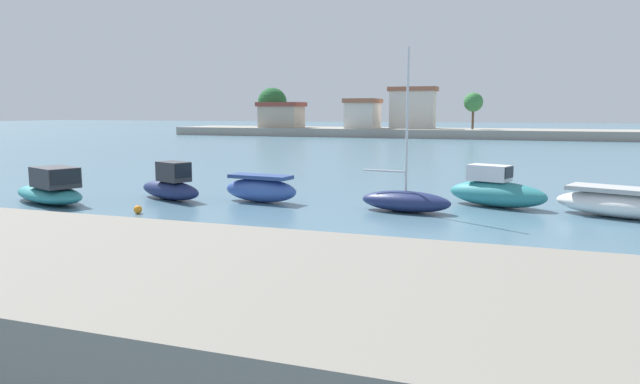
{
  "coord_description": "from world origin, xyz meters",
  "views": [
    {
      "loc": [
        5.07,
        -14.39,
        4.05
      ],
      "look_at": [
        -3.49,
        9.37,
        0.51
      ],
      "focal_mm": 32.4,
      "sensor_mm": 36.0,
      "label": 1
    }
  ],
  "objects_px": {
    "moored_boat_0": "(51,190)",
    "moored_boat_4": "(496,191)",
    "mooring_buoy_1": "(533,193)",
    "mooring_buoy_2": "(138,210)",
    "moored_boat_5": "(623,203)",
    "moored_boat_1": "(171,186)",
    "moored_boat_3": "(406,200)",
    "moored_boat_2": "(261,189)"
  },
  "relations": [
    {
      "from": "moored_boat_2",
      "to": "mooring_buoy_2",
      "type": "height_order",
      "value": "moored_boat_2"
    },
    {
      "from": "moored_boat_1",
      "to": "moored_boat_3",
      "type": "xyz_separation_m",
      "value": [
        10.85,
        0.45,
        -0.17
      ]
    },
    {
      "from": "moored_boat_0",
      "to": "moored_boat_4",
      "type": "relative_size",
      "value": 1.19
    },
    {
      "from": "moored_boat_4",
      "to": "mooring_buoy_2",
      "type": "distance_m",
      "value": 14.91
    },
    {
      "from": "moored_boat_1",
      "to": "mooring_buoy_1",
      "type": "xyz_separation_m",
      "value": [
        15.75,
        6.78,
        -0.48
      ]
    },
    {
      "from": "moored_boat_0",
      "to": "moored_boat_1",
      "type": "relative_size",
      "value": 1.28
    },
    {
      "from": "moored_boat_5",
      "to": "moored_boat_0",
      "type": "bearing_deg",
      "value": -148.43
    },
    {
      "from": "moored_boat_1",
      "to": "moored_boat_2",
      "type": "height_order",
      "value": "moored_boat_1"
    },
    {
      "from": "moored_boat_2",
      "to": "mooring_buoy_2",
      "type": "xyz_separation_m",
      "value": [
        -3.32,
        -4.37,
        -0.42
      ]
    },
    {
      "from": "moored_boat_2",
      "to": "moored_boat_1",
      "type": "bearing_deg",
      "value": -163.04
    },
    {
      "from": "moored_boat_2",
      "to": "mooring_buoy_2",
      "type": "bearing_deg",
      "value": -120.53
    },
    {
      "from": "moored_boat_3",
      "to": "moored_boat_4",
      "type": "relative_size",
      "value": 1.44
    },
    {
      "from": "moored_boat_1",
      "to": "moored_boat_2",
      "type": "xyz_separation_m",
      "value": [
        4.2,
        0.76,
        -0.05
      ]
    },
    {
      "from": "moored_boat_0",
      "to": "moored_boat_5",
      "type": "relative_size",
      "value": 1.03
    },
    {
      "from": "moored_boat_2",
      "to": "moored_boat_4",
      "type": "height_order",
      "value": "moored_boat_4"
    },
    {
      "from": "moored_boat_2",
      "to": "moored_boat_5",
      "type": "relative_size",
      "value": 0.71
    },
    {
      "from": "moored_boat_1",
      "to": "mooring_buoy_2",
      "type": "distance_m",
      "value": 3.74
    },
    {
      "from": "moored_boat_1",
      "to": "moored_boat_5",
      "type": "height_order",
      "value": "moored_boat_1"
    },
    {
      "from": "moored_boat_0",
      "to": "mooring_buoy_2",
      "type": "bearing_deg",
      "value": 12.79
    },
    {
      "from": "moored_boat_4",
      "to": "mooring_buoy_1",
      "type": "relative_size",
      "value": 13.71
    },
    {
      "from": "moored_boat_2",
      "to": "mooring_buoy_1",
      "type": "bearing_deg",
      "value": 34.2
    },
    {
      "from": "mooring_buoy_2",
      "to": "moored_boat_5",
      "type": "bearing_deg",
      "value": 17.22
    },
    {
      "from": "mooring_buoy_1",
      "to": "moored_boat_0",
      "type": "bearing_deg",
      "value": -154.81
    },
    {
      "from": "moored_boat_1",
      "to": "moored_boat_2",
      "type": "bearing_deg",
      "value": 32.07
    },
    {
      "from": "moored_boat_2",
      "to": "mooring_buoy_2",
      "type": "distance_m",
      "value": 5.5
    },
    {
      "from": "moored_boat_5",
      "to": "mooring_buoy_2",
      "type": "distance_m",
      "value": 18.92
    },
    {
      "from": "moored_boat_5",
      "to": "mooring_buoy_1",
      "type": "distance_m",
      "value": 5.78
    },
    {
      "from": "moored_boat_3",
      "to": "moored_boat_5",
      "type": "relative_size",
      "value": 1.25
    },
    {
      "from": "moored_boat_2",
      "to": "moored_boat_4",
      "type": "relative_size",
      "value": 0.82
    },
    {
      "from": "moored_boat_1",
      "to": "moored_boat_2",
      "type": "relative_size",
      "value": 1.14
    },
    {
      "from": "moored_boat_0",
      "to": "moored_boat_2",
      "type": "bearing_deg",
      "value": 44.37
    },
    {
      "from": "moored_boat_4",
      "to": "moored_boat_5",
      "type": "height_order",
      "value": "moored_boat_4"
    },
    {
      "from": "moored_boat_1",
      "to": "moored_boat_4",
      "type": "relative_size",
      "value": 0.93
    },
    {
      "from": "moored_boat_0",
      "to": "moored_boat_3",
      "type": "distance_m",
      "value": 15.59
    },
    {
      "from": "moored_boat_3",
      "to": "mooring_buoy_2",
      "type": "bearing_deg",
      "value": -151.29
    },
    {
      "from": "moored_boat_3",
      "to": "mooring_buoy_2",
      "type": "xyz_separation_m",
      "value": [
        -9.96,
        -4.05,
        -0.31
      ]
    },
    {
      "from": "moored_boat_1",
      "to": "mooring_buoy_2",
      "type": "height_order",
      "value": "moored_boat_1"
    },
    {
      "from": "moored_boat_3",
      "to": "mooring_buoy_2",
      "type": "distance_m",
      "value": 10.76
    },
    {
      "from": "moored_boat_4",
      "to": "mooring_buoy_2",
      "type": "height_order",
      "value": "moored_boat_4"
    },
    {
      "from": "moored_boat_5",
      "to": "mooring_buoy_1",
      "type": "xyz_separation_m",
      "value": [
        -3.21,
        4.79,
        -0.39
      ]
    },
    {
      "from": "moored_boat_2",
      "to": "moored_boat_3",
      "type": "distance_m",
      "value": 6.65
    },
    {
      "from": "moored_boat_3",
      "to": "mooring_buoy_2",
      "type": "height_order",
      "value": "moored_boat_3"
    }
  ]
}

